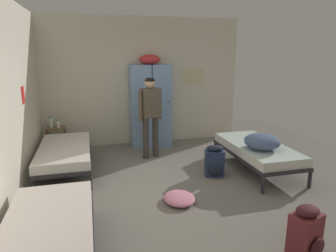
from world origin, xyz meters
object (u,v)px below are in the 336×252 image
object	(u,v)px
water_bottle	(51,122)
backpack_navy	(214,161)
backpack_maroon	(306,231)
lotion_bottle	(58,124)
bedding_heap	(262,141)
person_traveler	(150,110)
bed_right	(257,150)
bed_left_rear	(65,152)
clothes_pile_pink	(179,198)
locker_bank	(150,104)
shelf_unit	(56,138)
bed_left_front	(48,232)

from	to	relation	value
water_bottle	backpack_navy	xyz separation A→B (m)	(2.87, -2.00, -0.42)
backpack_maroon	lotion_bottle	bearing A→B (deg)	124.16
bedding_heap	person_traveler	distance (m)	2.22
bed_right	bed_left_rear	bearing A→B (deg)	167.35
bed_left_rear	clothes_pile_pink	size ratio (longest dim) A/B	3.65
backpack_navy	locker_bank	bearing A→B (deg)	109.55
shelf_unit	bed_left_front	bearing A→B (deg)	-86.16
bed_left_rear	clothes_pile_pink	xyz separation A→B (m)	(1.67, -1.61, -0.32)
locker_bank	backpack_navy	world-z (taller)	locker_bank
bedding_heap	backpack_navy	xyz separation A→B (m)	(-0.79, 0.19, -0.36)
bed_right	backpack_maroon	size ratio (longest dim) A/B	3.45
bedding_heap	locker_bank	bearing A→B (deg)	124.08
bed_left_front	water_bottle	world-z (taller)	water_bottle
bed_right	lotion_bottle	size ratio (longest dim) A/B	10.95
bed_left_front	bed_left_rear	xyz separation A→B (m)	(0.00, 2.57, 0.00)
bed_right	water_bottle	bearing A→B (deg)	152.60
bed_left_front	bed_left_rear	distance (m)	2.57
bed_left_rear	backpack_maroon	size ratio (longest dim) A/B	3.45
bed_right	backpack_navy	world-z (taller)	backpack_navy
shelf_unit	water_bottle	world-z (taller)	water_bottle
water_bottle	backpack_navy	bearing A→B (deg)	-34.89
person_traveler	lotion_bottle	size ratio (longest dim) A/B	9.43
bed_left_front	bed_left_rear	size ratio (longest dim) A/B	1.00
water_bottle	clothes_pile_pink	distance (m)	3.48
bed_left_rear	bedding_heap	world-z (taller)	bedding_heap
locker_bank	bed_left_front	distance (m)	4.24
water_bottle	backpack_maroon	bearing A→B (deg)	-54.84
bed_right	water_bottle	world-z (taller)	water_bottle
bed_left_front	shelf_unit	bearing A→B (deg)	93.84
bed_right	clothes_pile_pink	world-z (taller)	bed_right
bed_right	bed_left_rear	xyz separation A→B (m)	(-3.40, 0.76, 0.00)
bed_left_rear	backpack_navy	bearing A→B (deg)	-18.12
clothes_pile_pink	water_bottle	bearing A→B (deg)	125.66
bed_left_rear	backpack_navy	xyz separation A→B (m)	(2.54, -0.83, -0.12)
lotion_bottle	bed_right	bearing A→B (deg)	-27.62
bed_right	person_traveler	xyz separation A→B (m)	(-1.75, 1.15, 0.61)
shelf_unit	lotion_bottle	bearing A→B (deg)	-29.74
person_traveler	shelf_unit	bearing A→B (deg)	158.02
bed_left_rear	bedding_heap	xyz separation A→B (m)	(3.33, -1.02, 0.24)
shelf_unit	water_bottle	xyz separation A→B (m)	(-0.08, 0.02, 0.33)
lotion_bottle	clothes_pile_pink	world-z (taller)	lotion_bottle
shelf_unit	bedding_heap	distance (m)	4.20
water_bottle	clothes_pile_pink	xyz separation A→B (m)	(2.00, -2.78, -0.62)
water_bottle	lotion_bottle	world-z (taller)	water_bottle
bed_left_rear	clothes_pile_pink	bearing A→B (deg)	-44.06
backpack_maroon	clothes_pile_pink	distance (m)	1.76
bed_right	bed_left_rear	size ratio (longest dim) A/B	1.00
water_bottle	shelf_unit	bearing A→B (deg)	-14.04
shelf_unit	bedding_heap	world-z (taller)	bedding_heap
locker_bank	bed_right	bearing A→B (deg)	-51.23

